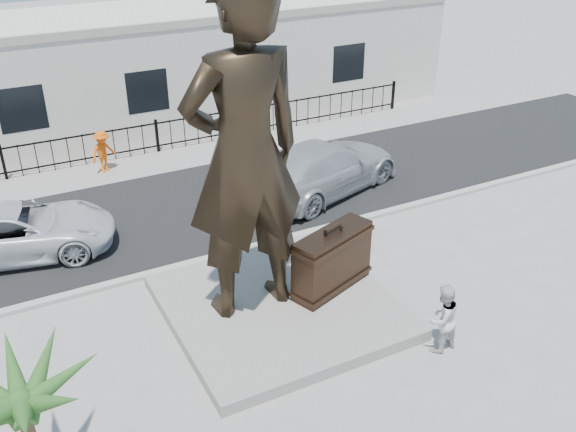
% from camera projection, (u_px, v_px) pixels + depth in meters
% --- Properties ---
extents(ground, '(100.00, 100.00, 0.00)m').
position_uv_depth(ground, '(328.00, 340.00, 14.74)').
color(ground, '#9E9991').
rests_on(ground, ground).
extents(street, '(40.00, 7.00, 0.01)m').
position_uv_depth(street, '(203.00, 201.00, 20.99)').
color(street, black).
rests_on(street, ground).
extents(curb, '(40.00, 0.25, 0.12)m').
position_uv_depth(curb, '(247.00, 249.00, 18.23)').
color(curb, '#A5A399').
rests_on(curb, ground).
extents(far_sidewalk, '(40.00, 2.50, 0.02)m').
position_uv_depth(far_sidewalk, '(165.00, 159.00, 24.12)').
color(far_sidewalk, '#9E9991').
rests_on(far_sidewalk, ground).
extents(plinth, '(5.20, 5.20, 0.30)m').
position_uv_depth(plinth, '(279.00, 307.00, 15.64)').
color(plinth, gray).
rests_on(plinth, ground).
extents(fence, '(22.00, 0.10, 1.20)m').
position_uv_depth(fence, '(157.00, 137.00, 24.46)').
color(fence, black).
rests_on(fence, ground).
extents(building, '(28.00, 7.00, 4.40)m').
position_uv_depth(building, '(123.00, 69.00, 26.99)').
color(building, silver).
rests_on(building, ground).
extents(statue, '(2.87, 1.94, 7.70)m').
position_uv_depth(statue, '(244.00, 156.00, 13.72)').
color(statue, black).
rests_on(statue, plinth).
extents(suitcase, '(2.35, 1.42, 1.58)m').
position_uv_depth(suitcase, '(332.00, 260.00, 15.75)').
color(suitcase, black).
rests_on(suitcase, plinth).
extents(tourist, '(0.88, 0.72, 1.68)m').
position_uv_depth(tourist, '(442.00, 318.00, 14.10)').
color(tourist, silver).
rests_on(tourist, ground).
extents(car_white, '(5.67, 3.48, 1.47)m').
position_uv_depth(car_white, '(17.00, 231.00, 17.75)').
color(car_white, silver).
rests_on(car_white, street).
extents(car_silver, '(6.45, 4.19, 1.74)m').
position_uv_depth(car_silver, '(323.00, 168.00, 21.24)').
color(car_silver, '#A6AAAB').
rests_on(car_silver, street).
extents(worker, '(1.12, 0.93, 1.51)m').
position_uv_depth(worker, '(103.00, 151.00, 22.75)').
color(worker, '#F4610C').
rests_on(worker, far_sidewalk).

